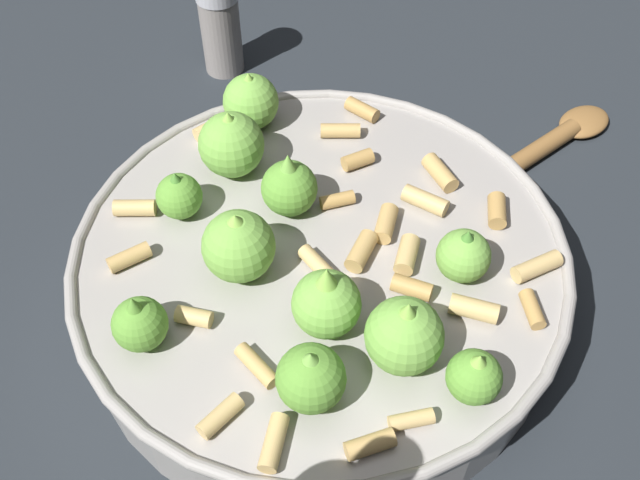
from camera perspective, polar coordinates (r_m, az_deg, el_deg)
The scene contains 4 objects.
ground_plane at distance 0.53m, azimuth -0.00°, elevation -4.59°, with size 2.40×2.40×0.00m, color #23282D.
cooking_pan at distance 0.50m, azimuth -0.17°, elevation -2.24°, with size 0.33×0.33×0.11m.
pepper_shaker at distance 0.70m, azimuth -7.78°, elevation 16.07°, with size 0.04×0.04×0.09m.
wooden_spoon at distance 0.64m, azimuth 15.58°, elevation 6.02°, with size 0.18×0.20×0.02m.
Camera 1 is at (-0.31, -0.01, 0.43)m, focal length 40.90 mm.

